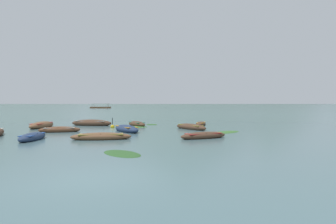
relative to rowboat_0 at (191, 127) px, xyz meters
name	(u,v)px	position (x,y,z in m)	size (l,w,h in m)	color
ground_plane	(162,104)	(-4.89, 1482.66, -0.20)	(6000.00, 6000.00, 0.00)	slate
mountain_1	(52,89)	(-779.72, 1964.30, 101.25)	(729.41, 729.41, 202.91)	#56665B
mountain_2	(182,61)	(122.31, 1862.90, 283.74)	(1503.74, 1503.74, 567.89)	#56665B
mountain_3	(267,77)	(716.70, 1919.97, 181.26)	(880.71, 880.71, 362.93)	#56665B
rowboat_0	(191,127)	(0.00, 0.00, 0.00)	(3.18, 4.05, 0.65)	#4C3323
rowboat_1	(126,129)	(-5.74, -2.16, 0.02)	(3.12, 4.12, 0.72)	navy
rowboat_2	(101,137)	(-6.78, -7.36, -0.02)	(4.18, 1.74, 0.58)	brown
rowboat_3	(92,123)	(-10.44, 4.67, 0.05)	(4.82, 2.49, 0.81)	#4C3323
rowboat_4	(60,130)	(-11.38, -2.35, -0.02)	(3.56, 1.75, 0.58)	brown
rowboat_5	(201,124)	(1.62, 4.85, -0.05)	(1.85, 3.40, 0.48)	#4C3323
rowboat_6	(32,137)	(-11.30, -7.52, -0.01)	(1.12, 3.43, 0.60)	navy
rowboat_8	(203,136)	(0.22, -6.86, -0.03)	(3.74, 2.55, 0.55)	#4C3323
rowboat_9	(137,124)	(-5.42, 3.93, 0.00)	(2.64, 3.55, 0.64)	#4C3323
rowboat_11	(42,125)	(-14.70, 1.93, 0.03)	(1.57, 4.36, 0.76)	brown
ferry_0	(101,107)	(-32.96, 111.61, 0.25)	(9.86, 4.01, 2.54)	brown
mooring_buoy	(112,127)	(-7.63, 1.74, -0.10)	(0.41, 0.41, 1.11)	yellow
weed_patch_0	(225,132)	(2.55, -3.04, -0.20)	(3.54, 1.44, 0.14)	#38662D
weed_patch_1	(152,125)	(-3.87, 5.55, -0.20)	(1.22, 1.38, 0.14)	#2D5628
weed_patch_2	(131,127)	(-5.93, 2.52, -0.20)	(3.48, 2.01, 0.14)	#38662D
weed_patch_3	(122,154)	(-4.59, -12.85, -0.20)	(2.56, 1.36, 0.14)	#2D5628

